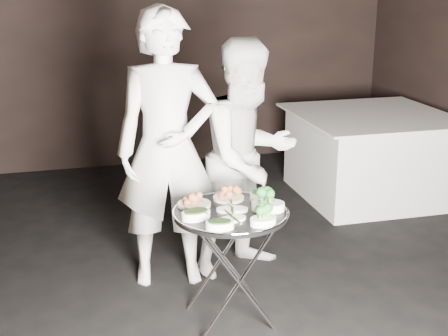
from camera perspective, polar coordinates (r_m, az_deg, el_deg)
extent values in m
cube|color=black|center=(4.00, -2.60, -14.28)|extent=(6.00, 7.00, 0.05)
cube|color=black|center=(6.92, -9.34, 12.38)|extent=(6.00, 0.05, 3.00)
cylinder|color=silver|center=(3.70, 1.38, -10.46)|extent=(0.48, 0.02, 0.71)
cylinder|color=silver|center=(3.70, 1.38, -10.46)|extent=(0.48, 0.02, 0.71)
cylinder|color=silver|center=(4.02, -0.13, -8.07)|extent=(0.48, 0.02, 0.71)
cylinder|color=silver|center=(4.02, -0.13, -8.07)|extent=(0.48, 0.02, 0.71)
cylinder|color=silver|center=(3.67, -2.48, -4.98)|extent=(0.02, 0.41, 0.02)
cylinder|color=silver|center=(3.78, 3.60, -4.35)|extent=(0.02, 0.41, 0.02)
cylinder|color=black|center=(3.71, 0.61, -4.20)|extent=(0.68, 0.68, 0.03)
torus|color=silver|center=(3.70, 0.61, -3.99)|extent=(0.69, 0.69, 0.02)
cylinder|color=beige|center=(3.79, -2.75, -3.33)|extent=(0.20, 0.20, 0.02)
cylinder|color=beige|center=(3.89, 0.42, -2.76)|extent=(0.19, 0.19, 0.02)
cylinder|color=white|center=(3.88, 3.33, -2.60)|extent=(0.13, 0.13, 0.05)
cylinder|color=silver|center=(3.79, -2.67, -2.74)|extent=(0.07, 0.17, 0.01)
cylinder|color=silver|center=(3.89, 0.48, -2.20)|extent=(0.11, 0.15, 0.01)
cylinder|color=silver|center=(3.87, 3.37, -2.34)|extent=(0.01, 0.18, 0.01)
cylinder|color=silver|center=(3.59, -2.56, -3.91)|extent=(0.12, 0.14, 0.01)
cylinder|color=silver|center=(3.70, 4.10, -3.26)|extent=(0.15, 0.11, 0.01)
cylinder|color=silver|center=(3.69, 0.57, -3.27)|extent=(0.02, 0.18, 0.01)
imported|color=silver|center=(4.19, -5.20, 1.69)|extent=(0.73, 0.52, 1.89)
imported|color=silver|center=(4.37, 2.29, 0.93)|extent=(0.99, 0.88, 1.67)
cube|color=silver|center=(6.14, 13.18, 1.04)|extent=(1.27, 1.27, 0.79)
cube|color=silver|center=(6.04, 13.44, 4.74)|extent=(1.42, 1.42, 0.02)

